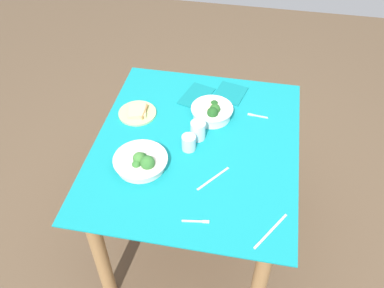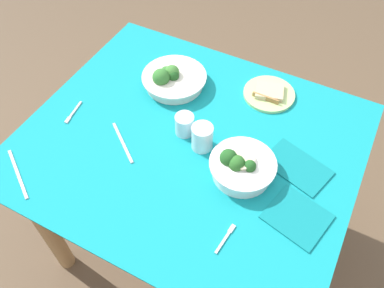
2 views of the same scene
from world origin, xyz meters
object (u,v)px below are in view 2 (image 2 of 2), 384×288
(water_glass_side, at_px, (185,124))
(table_knife_right, at_px, (18,174))
(fork_by_near_bowl, at_px, (73,113))
(napkin_folded_upper, at_px, (297,167))
(water_glass_center, at_px, (203,136))
(bread_side_plate, at_px, (269,93))
(broccoli_bowl_near, at_px, (241,167))
(fork_by_far_bowl, at_px, (226,237))
(table_knife_left, at_px, (123,142))
(napkin_folded_lower, at_px, (297,217))
(broccoli_bowl_far, at_px, (173,79))

(water_glass_side, relative_size, table_knife_right, 0.35)
(fork_by_near_bowl, xyz_separation_m, napkin_folded_upper, (0.80, 0.15, 0.00))
(water_glass_center, height_order, fork_by_near_bowl, water_glass_center)
(bread_side_plate, height_order, table_knife_right, bread_side_plate)
(broccoli_bowl_near, height_order, fork_by_far_bowl, broccoli_bowl_near)
(table_knife_left, relative_size, napkin_folded_lower, 1.11)
(water_glass_side, distance_m, table_knife_right, 0.57)
(bread_side_plate, bearing_deg, fork_by_near_bowl, -144.99)
(broccoli_bowl_near, xyz_separation_m, bread_side_plate, (-0.05, 0.38, -0.03))
(water_glass_center, xyz_separation_m, fork_by_near_bowl, (-0.49, -0.09, -0.04))
(fork_by_far_bowl, relative_size, table_knife_left, 0.55)
(water_glass_center, xyz_separation_m, fork_by_far_bowl, (0.21, -0.27, -0.04))
(bread_side_plate, distance_m, napkin_folded_upper, 0.34)
(bread_side_plate, xyz_separation_m, water_glass_center, (-0.11, -0.33, 0.04))
(fork_by_near_bowl, bearing_deg, table_knife_left, 74.38)
(fork_by_far_bowl, bearing_deg, bread_side_plate, 15.13)
(fork_by_near_bowl, bearing_deg, water_glass_side, 97.30)
(broccoli_bowl_far, distance_m, water_glass_side, 0.24)
(broccoli_bowl_far, relative_size, bread_side_plate, 1.27)
(water_glass_side, height_order, table_knife_right, water_glass_side)
(table_knife_left, bearing_deg, napkin_folded_upper, 54.63)
(table_knife_right, bearing_deg, water_glass_center, -108.77)
(broccoli_bowl_far, xyz_separation_m, napkin_folded_upper, (0.55, -0.15, -0.03))
(water_glass_side, bearing_deg, fork_by_far_bowl, -45.35)
(broccoli_bowl_far, height_order, fork_by_far_bowl, broccoli_bowl_far)
(broccoli_bowl_near, distance_m, table_knife_left, 0.42)
(bread_side_plate, height_order, table_knife_left, bread_side_plate)
(bread_side_plate, xyz_separation_m, table_knife_left, (-0.36, -0.45, -0.01))
(water_glass_center, distance_m, napkin_folded_upper, 0.32)
(fork_by_near_bowl, relative_size, table_knife_left, 0.58)
(bread_side_plate, bearing_deg, napkin_folded_lower, -59.98)
(bread_side_plate, height_order, napkin_folded_upper, bread_side_plate)
(broccoli_bowl_near, height_order, water_glass_center, broccoli_bowl_near)
(broccoli_bowl_far, height_order, table_knife_left, broccoli_bowl_far)
(napkin_folded_upper, bearing_deg, fork_by_near_bowl, -169.55)
(broccoli_bowl_far, bearing_deg, fork_by_near_bowl, -129.81)
(broccoli_bowl_far, height_order, water_glass_side, broccoli_bowl_far)
(broccoli_bowl_far, relative_size, table_knife_left, 1.29)
(fork_by_near_bowl, relative_size, table_knife_right, 0.52)
(bread_side_plate, relative_size, fork_by_far_bowl, 1.85)
(broccoli_bowl_far, relative_size, water_glass_side, 3.22)
(napkin_folded_lower, bearing_deg, table_knife_left, -179.77)
(napkin_folded_lower, bearing_deg, bread_side_plate, 120.02)
(broccoli_bowl_near, relative_size, table_knife_left, 1.11)
(table_knife_left, bearing_deg, bread_side_plate, 88.25)
(bread_side_plate, bearing_deg, table_knife_left, -128.82)
(water_glass_side, bearing_deg, broccoli_bowl_near, -16.87)
(table_knife_left, height_order, napkin_folded_upper, napkin_folded_upper)
(fork_by_near_bowl, bearing_deg, bread_side_plate, 116.75)
(bread_side_plate, relative_size, water_glass_center, 2.06)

